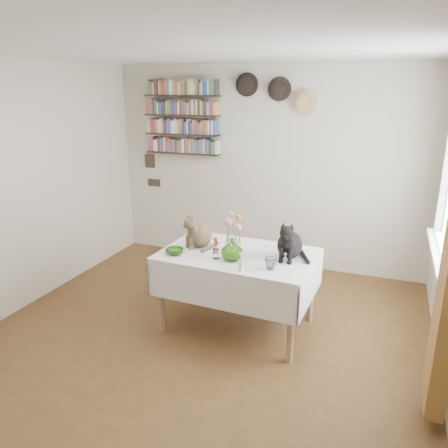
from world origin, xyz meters
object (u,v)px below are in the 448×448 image
at_px(black_cat, 290,238).
at_px(bookshelf_unit, 182,118).
at_px(tabby_cat, 201,229).
at_px(dining_table, 238,272).
at_px(flower_vase, 232,249).

height_order(black_cat, bookshelf_unit, bookshelf_unit).
relative_size(black_cat, bookshelf_unit, 0.37).
bearing_deg(tabby_cat, bookshelf_unit, 156.56).
bearing_deg(bookshelf_unit, black_cat, -40.55).
bearing_deg(dining_table, tabby_cat, 171.32).
bearing_deg(black_cat, dining_table, -170.44).
xyz_separation_m(black_cat, bookshelf_unit, (-1.79, 1.53, 0.91)).
bearing_deg(tabby_cat, flower_vase, 4.75).
xyz_separation_m(dining_table, tabby_cat, (-0.40, 0.06, 0.35)).
relative_size(flower_vase, bookshelf_unit, 0.20).
bearing_deg(black_cat, flower_vase, -150.75).
height_order(black_cat, flower_vase, black_cat).
distance_m(tabby_cat, flower_vase, 0.47).
relative_size(tabby_cat, flower_vase, 1.65).
relative_size(tabby_cat, black_cat, 0.91).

